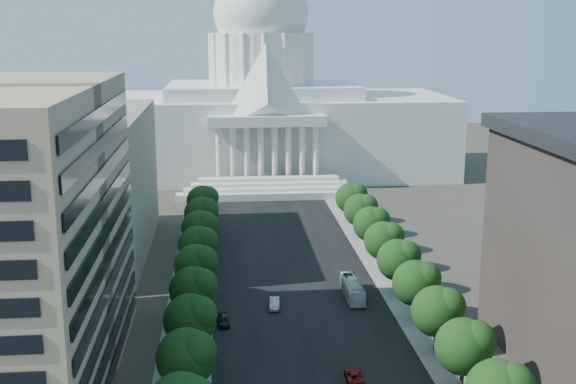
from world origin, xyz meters
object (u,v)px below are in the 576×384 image
object	(u,v)px
car_red	(354,376)
car_dark_b	(224,321)
city_bus	(353,289)
car_silver	(275,303)

from	to	relation	value
car_red	car_dark_b	xyz separation A→B (m)	(-17.57, 20.45, -0.03)
car_red	city_bus	world-z (taller)	city_bus
car_silver	car_dark_b	world-z (taller)	car_silver
car_red	city_bus	distance (m)	30.88
car_red	car_dark_b	size ratio (longest dim) A/B	1.09
car_red	car_dark_b	world-z (taller)	car_red
city_bus	car_dark_b	bearing A→B (deg)	-155.59
car_dark_b	car_red	bearing A→B (deg)	-56.18
car_silver	car_red	world-z (taller)	car_silver
car_red	car_silver	bearing A→B (deg)	-69.68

